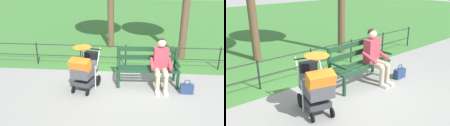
{
  "view_description": "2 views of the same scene",
  "coord_description": "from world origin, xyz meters",
  "views": [
    {
      "loc": [
        -0.23,
        6.18,
        3.02
      ],
      "look_at": [
        0.29,
        0.2,
        0.66
      ],
      "focal_mm": 41.37,
      "sensor_mm": 36.0,
      "label": 1
    },
    {
      "loc": [
        3.21,
        3.74,
        2.45
      ],
      "look_at": [
        0.23,
        0.15,
        0.75
      ],
      "focal_mm": 39.04,
      "sensor_mm": 36.0,
      "label": 2
    }
  ],
  "objects": [
    {
      "name": "person_on_bench",
      "position": [
        -0.93,
        0.11,
        0.68
      ],
      "size": [
        0.55,
        0.74,
        1.28
      ],
      "color": "tan",
      "rests_on": "ground"
    },
    {
      "name": "park_fence",
      "position": [
        -0.29,
        -1.22,
        0.42
      ],
      "size": [
        8.35,
        0.04,
        0.7
      ],
      "color": "black",
      "rests_on": "ground"
    },
    {
      "name": "handbag",
      "position": [
        -1.56,
        0.39,
        0.13
      ],
      "size": [
        0.32,
        0.14,
        0.37
      ],
      "color": "navy",
      "rests_on": "ground"
    },
    {
      "name": "park_bench",
      "position": [
        -0.6,
        -0.12,
        0.53
      ],
      "size": [
        1.62,
        0.67,
        0.96
      ],
      "color": "#193D23",
      "rests_on": "ground"
    },
    {
      "name": "ground_plane",
      "position": [
        0.0,
        0.0,
        0.0
      ],
      "size": [
        60.0,
        60.0,
        0.0
      ],
      "primitive_type": "plane",
      "color": "gray"
    },
    {
      "name": "stroller",
      "position": [
        0.96,
        0.4,
        0.59
      ],
      "size": [
        0.69,
        0.97,
        1.15
      ],
      "color": "black",
      "rests_on": "ground"
    }
  ]
}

